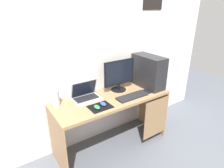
{
  "coord_description": "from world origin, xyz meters",
  "views": [
    {
      "loc": [
        -1.18,
        -1.76,
        1.79
      ],
      "look_at": [
        0.0,
        0.0,
        0.91
      ],
      "focal_mm": 30.31,
      "sensor_mm": 36.0,
      "label": 1
    }
  ],
  "objects_px": {
    "speaker": "(56,98)",
    "mouse_right": "(97,107)",
    "pc_tower": "(148,71)",
    "laptop": "(86,95)",
    "keyboard": "(132,96)",
    "mouse_left": "(103,104)",
    "monitor": "(119,75)",
    "cell_phone": "(147,91)"
  },
  "relations": [
    {
      "from": "pc_tower",
      "to": "keyboard",
      "type": "relative_size",
      "value": 1.16
    },
    {
      "from": "pc_tower",
      "to": "laptop",
      "type": "distance_m",
      "value": 0.93
    },
    {
      "from": "monitor",
      "to": "speaker",
      "type": "distance_m",
      "value": 0.86
    },
    {
      "from": "monitor",
      "to": "speaker",
      "type": "relative_size",
      "value": 2.38
    },
    {
      "from": "pc_tower",
      "to": "keyboard",
      "type": "distance_m",
      "value": 0.48
    },
    {
      "from": "monitor",
      "to": "keyboard",
      "type": "height_order",
      "value": "monitor"
    },
    {
      "from": "pc_tower",
      "to": "speaker",
      "type": "height_order",
      "value": "pc_tower"
    },
    {
      "from": "mouse_left",
      "to": "mouse_right",
      "type": "relative_size",
      "value": 1.0
    },
    {
      "from": "speaker",
      "to": "mouse_right",
      "type": "xyz_separation_m",
      "value": [
        0.35,
        -0.32,
        -0.07
      ]
    },
    {
      "from": "monitor",
      "to": "laptop",
      "type": "xyz_separation_m",
      "value": [
        -0.49,
        0.02,
        -0.17
      ]
    },
    {
      "from": "mouse_right",
      "to": "laptop",
      "type": "bearing_deg",
      "value": 87.7
    },
    {
      "from": "monitor",
      "to": "cell_phone",
      "type": "relative_size",
      "value": 3.52
    },
    {
      "from": "speaker",
      "to": "mouse_left",
      "type": "bearing_deg",
      "value": -33.58
    },
    {
      "from": "keyboard",
      "to": "pc_tower",
      "type": "bearing_deg",
      "value": 21.13
    },
    {
      "from": "laptop",
      "to": "mouse_right",
      "type": "relative_size",
      "value": 3.46
    },
    {
      "from": "pc_tower",
      "to": "monitor",
      "type": "height_order",
      "value": "pc_tower"
    },
    {
      "from": "keyboard",
      "to": "laptop",
      "type": "bearing_deg",
      "value": 150.26
    },
    {
      "from": "laptop",
      "to": "pc_tower",
      "type": "bearing_deg",
      "value": -7.99
    },
    {
      "from": "pc_tower",
      "to": "laptop",
      "type": "bearing_deg",
      "value": 172.01
    },
    {
      "from": "pc_tower",
      "to": "mouse_left",
      "type": "relative_size",
      "value": 5.08
    },
    {
      "from": "cell_phone",
      "to": "mouse_right",
      "type": "bearing_deg",
      "value": -178.65
    },
    {
      "from": "monitor",
      "to": "speaker",
      "type": "height_order",
      "value": "monitor"
    },
    {
      "from": "laptop",
      "to": "mouse_right",
      "type": "distance_m",
      "value": 0.29
    },
    {
      "from": "keyboard",
      "to": "mouse_right",
      "type": "distance_m",
      "value": 0.51
    },
    {
      "from": "pc_tower",
      "to": "mouse_right",
      "type": "xyz_separation_m",
      "value": [
        -0.92,
        -0.16,
        -0.2
      ]
    },
    {
      "from": "speaker",
      "to": "mouse_left",
      "type": "xyz_separation_m",
      "value": [
        0.45,
        -0.3,
        -0.07
      ]
    },
    {
      "from": "laptop",
      "to": "cell_phone",
      "type": "bearing_deg",
      "value": -19.35
    },
    {
      "from": "mouse_left",
      "to": "cell_phone",
      "type": "distance_m",
      "value": 0.69
    },
    {
      "from": "monitor",
      "to": "cell_phone",
      "type": "height_order",
      "value": "monitor"
    },
    {
      "from": "pc_tower",
      "to": "laptop",
      "type": "xyz_separation_m",
      "value": [
        -0.9,
        0.13,
        -0.17
      ]
    },
    {
      "from": "speaker",
      "to": "mouse_right",
      "type": "relative_size",
      "value": 2.0
    },
    {
      "from": "pc_tower",
      "to": "keyboard",
      "type": "bearing_deg",
      "value": -158.87
    },
    {
      "from": "mouse_left",
      "to": "speaker",
      "type": "bearing_deg",
      "value": 146.42
    },
    {
      "from": "monitor",
      "to": "cell_phone",
      "type": "xyz_separation_m",
      "value": [
        0.28,
        -0.25,
        -0.21
      ]
    },
    {
      "from": "pc_tower",
      "to": "cell_phone",
      "type": "bearing_deg",
      "value": -132.87
    },
    {
      "from": "keyboard",
      "to": "mouse_right",
      "type": "height_order",
      "value": "mouse_right"
    },
    {
      "from": "laptop",
      "to": "mouse_right",
      "type": "xyz_separation_m",
      "value": [
        -0.01,
        -0.29,
        -0.03
      ]
    },
    {
      "from": "pc_tower",
      "to": "mouse_right",
      "type": "height_order",
      "value": "pc_tower"
    },
    {
      "from": "keyboard",
      "to": "mouse_left",
      "type": "bearing_deg",
      "value": 177.23
    },
    {
      "from": "pc_tower",
      "to": "speaker",
      "type": "xyz_separation_m",
      "value": [
        -1.27,
        0.16,
        -0.12
      ]
    },
    {
      "from": "laptop",
      "to": "mouse_left",
      "type": "bearing_deg",
      "value": -72.47
    },
    {
      "from": "laptop",
      "to": "keyboard",
      "type": "bearing_deg",
      "value": -29.74
    }
  ]
}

